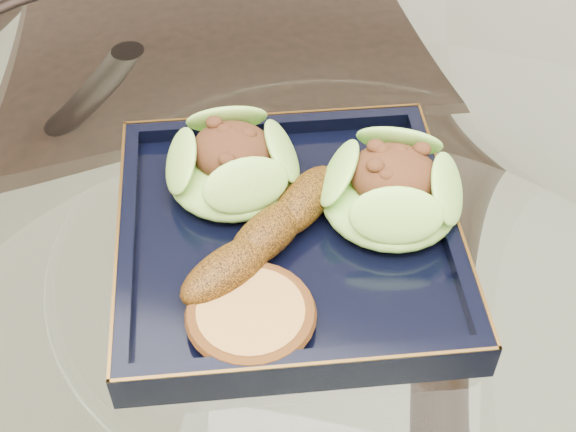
# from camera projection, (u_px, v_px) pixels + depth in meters

# --- Properties ---
(dining_table) EXTENTS (1.13, 1.13, 0.77)m
(dining_table) POSITION_uv_depth(u_px,v_px,m) (330.00, 406.00, 0.74)
(dining_table) COLOR white
(dining_table) RESTS_ON ground
(dining_chair) EXTENTS (0.54, 0.54, 0.94)m
(dining_chair) POSITION_uv_depth(u_px,v_px,m) (233.00, 86.00, 1.19)
(dining_chair) COLOR black
(dining_chair) RESTS_ON ground
(navy_plate) EXTENTS (0.34, 0.34, 0.02)m
(navy_plate) POSITION_uv_depth(u_px,v_px,m) (288.00, 241.00, 0.65)
(navy_plate) COLOR black
(navy_plate) RESTS_ON dining_table
(lettuce_wrap_left) EXTENTS (0.11, 0.11, 0.04)m
(lettuce_wrap_left) POSITION_uv_depth(u_px,v_px,m) (233.00, 167.00, 0.67)
(lettuce_wrap_left) COLOR #5B922A
(lettuce_wrap_left) RESTS_ON navy_plate
(lettuce_wrap_right) EXTENTS (0.14, 0.14, 0.04)m
(lettuce_wrap_right) POSITION_uv_depth(u_px,v_px,m) (391.00, 193.00, 0.65)
(lettuce_wrap_right) COLOR #6BB033
(lettuce_wrap_right) RESTS_ON navy_plate
(roasted_plantain) EXTENTS (0.11, 0.17, 0.03)m
(roasted_plantain) POSITION_uv_depth(u_px,v_px,m) (267.00, 234.00, 0.62)
(roasted_plantain) COLOR #60360A
(roasted_plantain) RESTS_ON navy_plate
(crumb_patty) EXTENTS (0.11, 0.11, 0.02)m
(crumb_patty) POSITION_uv_depth(u_px,v_px,m) (251.00, 316.00, 0.58)
(crumb_patty) COLOR #B17E3B
(crumb_patty) RESTS_ON navy_plate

